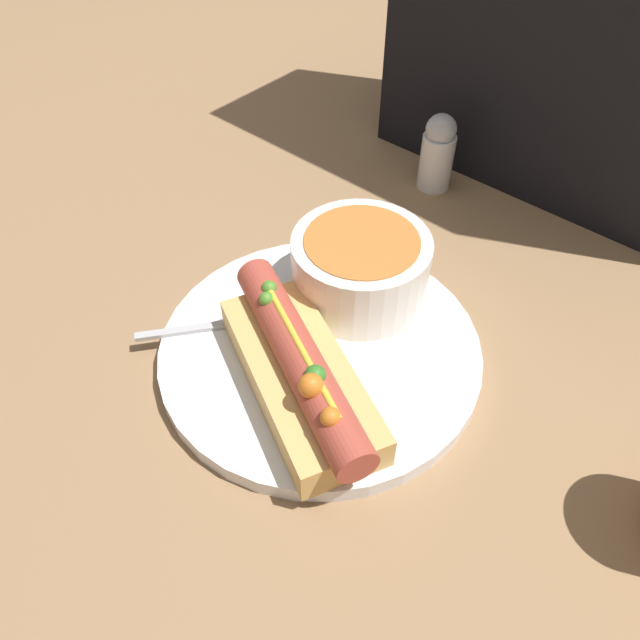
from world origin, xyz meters
TOP-DOWN VIEW (x-y plane):
  - ground_plane at (0.00, 0.00)m, footprint 4.00×4.00m
  - dinner_plate at (0.00, 0.00)m, footprint 0.26×0.26m
  - hot_dog at (0.02, -0.04)m, footprint 0.19×0.13m
  - soup_bowl at (-0.01, 0.07)m, footprint 0.11×0.11m
  - spoon at (-0.05, -0.00)m, footprint 0.11×0.13m
  - salt_shaker at (-0.07, 0.26)m, footprint 0.03×0.03m

SIDE VIEW (x-z plane):
  - ground_plane at x=0.00m, z-range 0.00..0.00m
  - dinner_plate at x=0.00m, z-range 0.00..0.01m
  - spoon at x=-0.05m, z-range 0.01..0.02m
  - hot_dog at x=0.02m, z-range 0.01..0.07m
  - salt_shaker at x=-0.07m, z-range 0.00..0.08m
  - soup_bowl at x=-0.01m, z-range 0.02..0.08m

